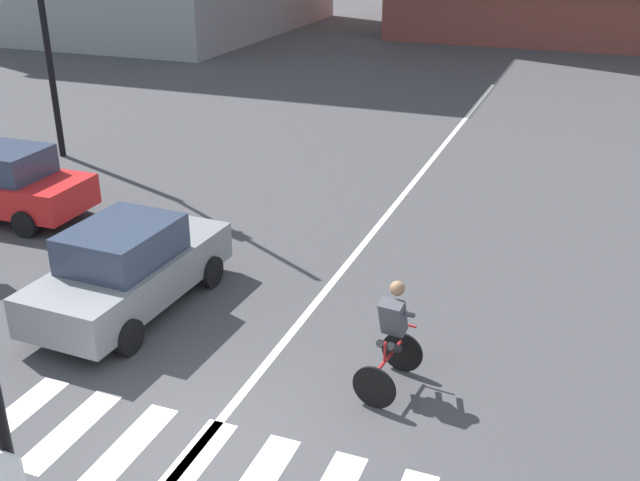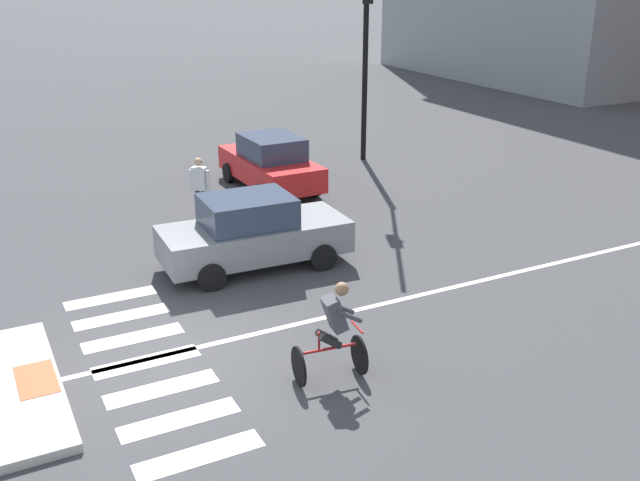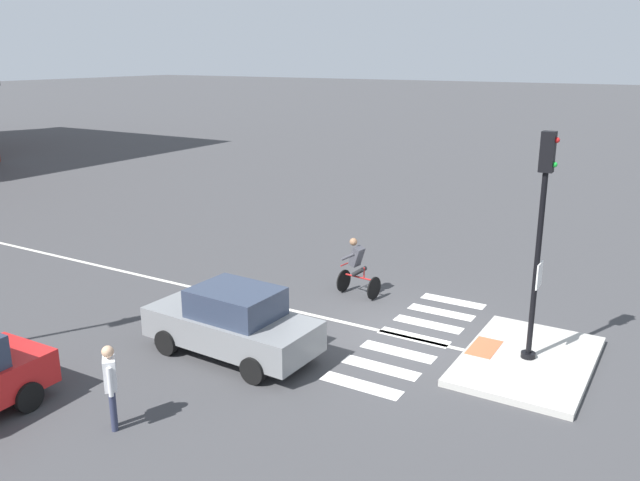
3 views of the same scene
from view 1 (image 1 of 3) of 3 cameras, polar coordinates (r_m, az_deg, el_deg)
ground_plane at (r=10.36m, az=-8.81°, el=-15.30°), size 300.00×300.00×0.00m
crosswalk_stripe_a at (r=11.61m, az=-22.20°, el=-12.19°), size 0.44×1.80×0.01m
crosswalk_stripe_b at (r=11.06m, az=-18.49°, el=-13.53°), size 0.44×1.80×0.01m
crosswalk_stripe_c at (r=10.56m, az=-14.37°, el=-14.95°), size 0.44×1.80×0.01m
crosswalk_stripe_d at (r=10.13m, az=-9.81°, el=-16.40°), size 0.44×1.80×0.01m
lane_centre_line at (r=18.57m, az=6.20°, el=3.26°), size 0.14×28.00×0.01m
traffic_light_mast at (r=21.07m, az=-19.38°, el=16.47°), size 5.00×2.96×6.37m
car_grey_westbound_near at (r=13.41m, az=-14.34°, el=-2.02°), size 1.96×4.16×1.64m
car_red_cross_left at (r=18.54m, az=-23.06°, el=4.06°), size 4.13×1.90×1.64m
cyclist at (r=10.94m, az=5.49°, el=-7.18°), size 0.78×1.16×1.68m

